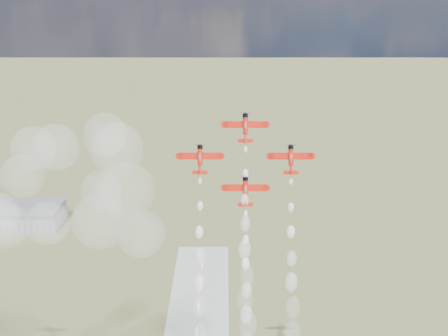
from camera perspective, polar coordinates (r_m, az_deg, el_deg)
hangar at (r=370.81m, az=-21.00°, el=-4.84°), size 50.00×28.00×13.00m
plane_lead at (r=147.87m, az=2.34°, el=4.45°), size 11.84×5.80×7.91m
plane_left at (r=146.86m, az=-2.64°, el=1.01°), size 11.84×5.80×7.91m
plane_right at (r=147.82m, az=7.29°, el=0.99°), size 11.84×5.80×7.91m
plane_slot at (r=146.25m, az=2.35°, el=-2.48°), size 11.84×5.80×7.91m
smoke_trail_lead at (r=148.08m, az=2.44°, el=-13.08°), size 5.60×23.38×46.95m
smoke_trail_left at (r=149.57m, az=-2.67°, el=-16.65°), size 5.10×24.32×47.47m
smoke_trail_right at (r=150.33m, az=7.40°, el=-16.50°), size 5.28×24.21×47.33m
drifted_smoke_cloud at (r=176.67m, az=-15.38°, el=-2.38°), size 63.83×33.66×45.04m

